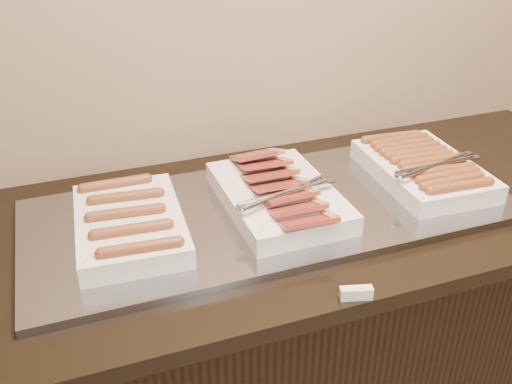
# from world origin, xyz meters

# --- Properties ---
(counter) EXTENTS (2.06, 0.76, 0.90)m
(counter) POSITION_xyz_m (0.00, 2.13, 0.45)
(counter) COLOR black
(counter) RESTS_ON ground
(warming_tray) EXTENTS (1.20, 0.50, 0.02)m
(warming_tray) POSITION_xyz_m (-0.03, 2.13, 0.91)
(warming_tray) COLOR #8F929C
(warming_tray) RESTS_ON counter
(dish_left) EXTENTS (0.26, 0.37, 0.07)m
(dish_left) POSITION_xyz_m (-0.38, 2.13, 0.95)
(dish_left) COLOR white
(dish_left) RESTS_ON warming_tray
(dish_center) EXTENTS (0.27, 0.41, 0.09)m
(dish_center) POSITION_xyz_m (-0.01, 2.13, 0.95)
(dish_center) COLOR white
(dish_center) RESTS_ON warming_tray
(dish_right) EXTENTS (0.28, 0.38, 0.08)m
(dish_right) POSITION_xyz_m (0.41, 2.13, 0.95)
(dish_right) COLOR white
(dish_right) RESTS_ON warming_tray
(label_holder) EXTENTS (0.07, 0.04, 0.03)m
(label_holder) POSITION_xyz_m (0.01, 1.77, 0.91)
(label_holder) COLOR white
(label_holder) RESTS_ON counter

